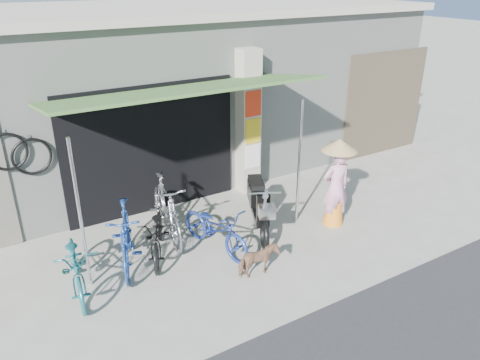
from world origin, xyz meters
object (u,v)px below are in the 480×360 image
bike_silver (166,209)px  street_dog (258,261)px  bike_black (158,234)px  bike_blue (126,237)px  bike_navy (216,229)px  bike_teal (76,266)px  nun (336,183)px  moped (258,205)px

bike_silver → street_dog: bearing=-59.7°
bike_silver → bike_black: bearing=-117.7°
bike_blue → bike_navy: bearing=5.8°
bike_teal → bike_blue: (0.84, 0.27, 0.08)m
bike_teal → nun: bearing=2.4°
bike_silver → bike_navy: bike_silver is taller
bike_black → bike_silver: (0.37, 0.51, 0.15)m
street_dog → nun: nun is taller
bike_blue → bike_black: 0.55m
bike_teal → nun: nun is taller
bike_black → nun: size_ratio=0.92×
bike_teal → nun: (4.60, -0.39, 0.40)m
bike_teal → bike_black: bike_teal is taller
street_dog → moped: moped is taller
street_dog → bike_black: bearing=44.0°
bike_blue → moped: size_ratio=0.97×
bike_silver → street_dog: size_ratio=2.92×
moped → bike_black: bearing=-158.2°
bike_silver → moped: bearing=-12.7°
bike_teal → street_dog: 2.70m
bike_navy → nun: size_ratio=0.94×
bike_navy → street_dog: size_ratio=2.49×
street_dog → nun: 2.29m
nun → bike_navy: bearing=1.2°
bike_blue → bike_black: (0.53, -0.00, -0.11)m
nun → moped: bearing=-14.5°
bike_black → moped: moped is taller
bike_navy → bike_black: bearing=146.5°
nun → bike_silver: bearing=-13.2°
bike_navy → nun: (2.33, -0.32, 0.42)m
bike_navy → moped: bearing=1.2°
bike_navy → bike_silver: bearing=109.2°
bike_silver → bike_navy: size_ratio=1.17×
bike_teal → street_dog: (2.48, -1.06, -0.17)m
bike_teal → nun: size_ratio=0.98×
bike_black → street_dog: bearing=-25.8°
bike_blue → street_dog: 2.13m
bike_navy → moped: 1.05m
bike_black → bike_blue: bearing=-155.9°
street_dog → bike_navy: bearing=16.4°
nun → bike_teal: bearing=4.1°
bike_blue → bike_silver: (0.90, 0.50, 0.04)m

